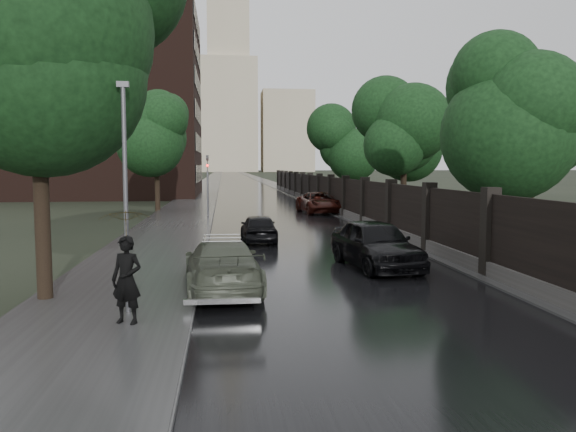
# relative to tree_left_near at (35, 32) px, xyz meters

# --- Properties ---
(ground) EXTENTS (800.00, 800.00, 0.00)m
(ground) POSITION_rel_tree_left_near_xyz_m (7.60, -3.00, -6.42)
(ground) COLOR black
(ground) RESTS_ON ground
(road) EXTENTS (8.00, 420.00, 0.02)m
(road) POSITION_rel_tree_left_near_xyz_m (7.60, 187.00, -6.41)
(road) COLOR black
(road) RESTS_ON ground
(sidewalk_left) EXTENTS (4.00, 420.00, 0.16)m
(sidewalk_left) POSITION_rel_tree_left_near_xyz_m (1.60, 187.00, -6.34)
(sidewalk_left) COLOR #2D2D2D
(sidewalk_left) RESTS_ON ground
(verge_right) EXTENTS (3.00, 420.00, 0.08)m
(verge_right) POSITION_rel_tree_left_near_xyz_m (13.10, 187.00, -6.38)
(verge_right) COLOR #2D2D2D
(verge_right) RESTS_ON ground
(fence_right) EXTENTS (0.45, 75.72, 2.70)m
(fence_right) POSITION_rel_tree_left_near_xyz_m (12.20, 29.01, -5.41)
(fence_right) COLOR #383533
(fence_right) RESTS_ON ground
(tree_left_near) EXTENTS (5.44, 5.44, 9.16)m
(tree_left_near) POSITION_rel_tree_left_near_xyz_m (0.00, 0.00, 0.00)
(tree_left_near) COLOR black
(tree_left_near) RESTS_ON ground
(tree_left_far) EXTENTS (4.25, 4.25, 7.39)m
(tree_left_far) POSITION_rel_tree_left_near_xyz_m (-0.40, 27.00, -1.18)
(tree_left_far) COLOR black
(tree_left_far) RESTS_ON ground
(tree_right_a) EXTENTS (4.08, 4.08, 7.01)m
(tree_right_a) POSITION_rel_tree_left_near_xyz_m (15.10, 5.00, -1.47)
(tree_right_a) COLOR black
(tree_right_a) RESTS_ON ground
(tree_right_b) EXTENTS (4.08, 4.08, 7.01)m
(tree_right_b) POSITION_rel_tree_left_near_xyz_m (15.10, 19.00, -1.47)
(tree_right_b) COLOR black
(tree_right_b) RESTS_ON ground
(tree_right_c) EXTENTS (4.08, 4.08, 7.01)m
(tree_right_c) POSITION_rel_tree_left_near_xyz_m (15.10, 37.00, -1.47)
(tree_right_c) COLOR black
(tree_right_c) RESTS_ON ground
(lamp_post) EXTENTS (0.25, 0.12, 5.11)m
(lamp_post) POSITION_rel_tree_left_near_xyz_m (2.20, -1.50, -3.75)
(lamp_post) COLOR #59595E
(lamp_post) RESTS_ON ground
(traffic_light) EXTENTS (0.16, 0.32, 4.00)m
(traffic_light) POSITION_rel_tree_left_near_xyz_m (3.30, 21.99, -4.02)
(traffic_light) COLOR #59595E
(traffic_light) RESTS_ON ground
(brick_building) EXTENTS (24.00, 18.00, 20.00)m
(brick_building) POSITION_rel_tree_left_near_xyz_m (-10.40, 49.00, 3.58)
(brick_building) COLOR black
(brick_building) RESTS_ON ground
(stalinist_tower) EXTENTS (92.00, 30.00, 159.00)m
(stalinist_tower) POSITION_rel_tree_left_near_xyz_m (7.60, 297.00, 31.97)
(stalinist_tower) COLOR tan
(stalinist_tower) RESTS_ON ground
(volga_sedan) EXTENTS (2.26, 4.87, 1.38)m
(volga_sedan) POSITION_rel_tree_left_near_xyz_m (4.24, 1.01, -5.73)
(volga_sedan) COLOR #4A5040
(volga_sedan) RESTS_ON ground
(hatchback_left) EXTENTS (1.53, 3.71, 1.26)m
(hatchback_left) POSITION_rel_tree_left_near_xyz_m (5.80, 10.43, -5.79)
(hatchback_left) COLOR black
(hatchback_left) RESTS_ON ground
(car_right_near) EXTENTS (2.46, 4.90, 1.60)m
(car_right_near) POSITION_rel_tree_left_near_xyz_m (9.20, 3.80, -5.62)
(car_right_near) COLOR black
(car_right_near) RESTS_ON ground
(car_right_far) EXTENTS (2.90, 5.48, 1.47)m
(car_right_far) POSITION_rel_tree_left_near_xyz_m (11.00, 25.17, -5.69)
(car_right_far) COLOR black
(car_right_far) RESTS_ON ground
(pedestrian_umbrella) EXTENTS (1.34, 1.35, 2.78)m
(pedestrian_umbrella) POSITION_rel_tree_left_near_xyz_m (2.34, -2.44, -4.41)
(pedestrian_umbrella) COLOR black
(pedestrian_umbrella) RESTS_ON sidewalk_left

